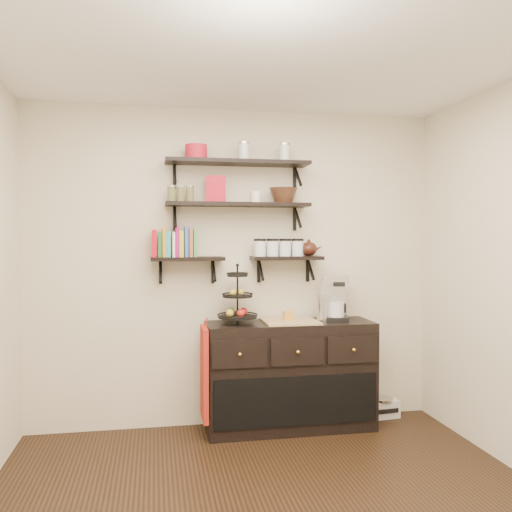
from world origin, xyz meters
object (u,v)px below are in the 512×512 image
Objects in this scene: sideboard at (290,375)px; radio at (382,408)px; coffee_maker at (334,299)px; fruit_stand at (238,304)px.

radio is at bearing 7.39° from sideboard.
radio is (0.48, 0.09, -1.00)m from coffee_maker.
fruit_stand reaches higher than sideboard.
radio is at bearing 4.79° from fruit_stand.
sideboard is 0.75m from fruit_stand.
fruit_stand reaches higher than radio.
fruit_stand is 1.65m from radio.
coffee_maker is at bearing 3.88° from sideboard.
coffee_maker reaches higher than radio.
fruit_stand is 1.20× the size of coffee_maker.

